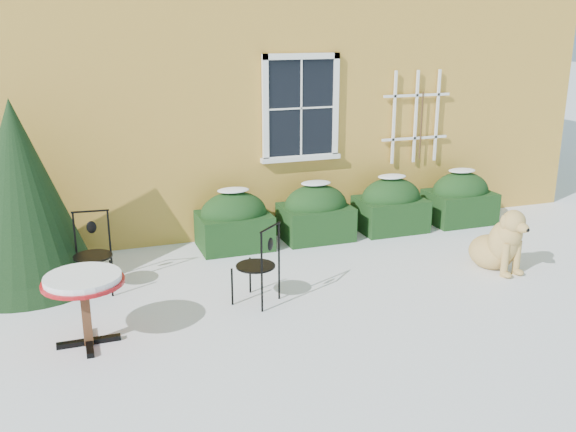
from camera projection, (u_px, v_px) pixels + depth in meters
name	position (u px, v px, depth m)	size (l,w,h in m)	color
ground	(317.00, 314.00, 7.39)	(80.00, 80.00, 0.00)	white
house	(188.00, 23.00, 12.78)	(12.40, 8.40, 6.40)	gold
hedge_row	(354.00, 209.00, 10.10)	(4.95, 0.80, 0.91)	black
evergreen_shrub	(22.00, 211.00, 8.05)	(1.95, 1.95, 2.36)	black
bistro_table	(83.00, 287.00, 6.52)	(0.83, 0.83, 0.77)	black
patio_chair_near	(259.00, 264.00, 7.56)	(0.61, 0.61, 0.98)	black
patio_chair_far	(93.00, 252.00, 7.93)	(0.49, 0.48, 0.99)	black
dog	(500.00, 244.00, 8.62)	(0.66, 1.03, 0.92)	tan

